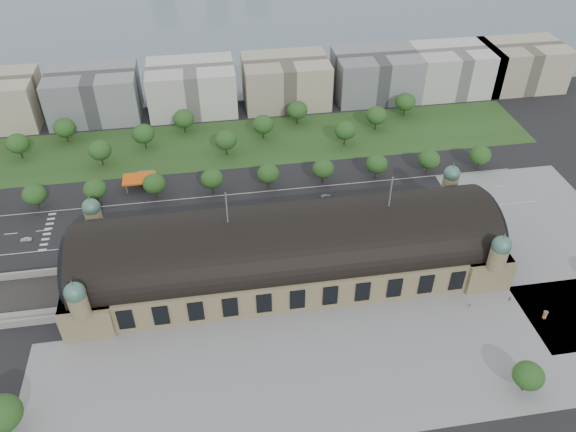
{
  "coord_description": "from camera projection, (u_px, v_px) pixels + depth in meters",
  "views": [
    {
      "loc": [
        -23.09,
        -145.35,
        141.48
      ],
      "look_at": [
        2.41,
        14.51,
        14.0
      ],
      "focal_mm": 35.0,
      "sensor_mm": 36.0,
      "label": 1
    }
  ],
  "objects": [
    {
      "name": "tree_belt_4",
      "position": [
        144.0,
        134.0,
        265.2
      ],
      "size": [
        10.4,
        10.4,
        12.48
      ],
      "color": "#2D2116",
      "rests_on": "ground"
    },
    {
      "name": "tree_belt_1",
      "position": [
        18.0,
        143.0,
        258.15
      ],
      "size": [
        10.4,
        10.4,
        12.48
      ],
      "color": "#2D2116",
      "rests_on": "ground"
    },
    {
      "name": "traffic_car_0",
      "position": [
        26.0,
        239.0,
        216.17
      ],
      "size": [
        4.28,
        1.86,
        1.44
      ],
      "primitive_type": "imported",
      "rotation": [
        0.0,
        0.0,
        -1.61
      ],
      "color": "white",
      "rests_on": "ground"
    },
    {
      "name": "traffic_car_4",
      "position": [
        264.0,
        222.0,
        224.42
      ],
      "size": [
        4.35,
        1.82,
        1.47
      ],
      "primitive_type": "imported",
      "rotation": [
        0.0,
        0.0,
        -1.59
      ],
      "color": "#171C41",
      "rests_on": "ground"
    },
    {
      "name": "tree_row_6",
      "position": [
        323.0,
        169.0,
        242.65
      ],
      "size": [
        9.6,
        9.6,
        11.52
      ],
      "color": "#2D2116",
      "rests_on": "ground"
    },
    {
      "name": "parked_car_1",
      "position": [
        146.0,
        246.0,
        212.92
      ],
      "size": [
        5.1,
        4.21,
        1.29
      ],
      "primitive_type": "imported",
      "rotation": [
        0.0,
        0.0,
        -1.04
      ],
      "color": "maroon",
      "rests_on": "ground"
    },
    {
      "name": "tree_belt_11",
      "position": [
        406.0,
        102.0,
        290.96
      ],
      "size": [
        10.4,
        10.4,
        12.48
      ],
      "color": "#2D2116",
      "rests_on": "ground"
    },
    {
      "name": "ground",
      "position": [
        288.0,
        271.0,
        203.16
      ],
      "size": [
        900.0,
        900.0,
        0.0
      ],
      "primitive_type": "plane",
      "color": "black",
      "rests_on": "ground"
    },
    {
      "name": "tree_plaza_s",
      "position": [
        528.0,
        376.0,
        159.82
      ],
      "size": [
        9.0,
        9.0,
        10.64
      ],
      "color": "#2D2116",
      "rests_on": "ground"
    },
    {
      "name": "bus_east",
      "position": [
        351.0,
        210.0,
        229.05
      ],
      "size": [
        12.18,
        4.01,
        3.33
      ],
      "primitive_type": "imported",
      "rotation": [
        0.0,
        0.0,
        1.47
      ],
      "color": "beige",
      "rests_on": "ground"
    },
    {
      "name": "office_2",
      "position": [
        94.0,
        94.0,
        289.02
      ],
      "size": [
        45.0,
        32.0,
        24.0
      ],
      "primitive_type": "cube",
      "color": "gray",
      "rests_on": "ground"
    },
    {
      "name": "bus_west",
      "position": [
        242.0,
        225.0,
        221.38
      ],
      "size": [
        11.79,
        3.52,
        3.24
      ],
      "primitive_type": "imported",
      "rotation": [
        0.0,
        0.0,
        1.5
      ],
      "color": "red",
      "rests_on": "ground"
    },
    {
      "name": "tree_belt_7",
      "position": [
        263.0,
        124.0,
        272.25
      ],
      "size": [
        10.4,
        10.4,
        12.48
      ],
      "color": "#2D2116",
      "rests_on": "ground"
    },
    {
      "name": "station",
      "position": [
        288.0,
        250.0,
        196.8
      ],
      "size": [
        150.0,
        48.4,
        44.3
      ],
      "color": "#857953",
      "rests_on": "ground"
    },
    {
      "name": "parked_car_5",
      "position": [
        184.0,
        240.0,
        215.64
      ],
      "size": [
        5.2,
        3.92,
        1.31
      ],
      "primitive_type": "imported",
      "rotation": [
        0.0,
        0.0,
        -1.15
      ],
      "color": "#92969A",
      "rests_on": "ground"
    },
    {
      "name": "plaza_east",
      "position": [
        552.0,
        242.0,
        215.9
      ],
      "size": [
        56.0,
        100.0,
        0.12
      ],
      "primitive_type": "cube",
      "color": "gray",
      "rests_on": "ground"
    },
    {
      "name": "tree_row_8",
      "position": [
        429.0,
        159.0,
        248.59
      ],
      "size": [
        9.6,
        9.6,
        11.52
      ],
      "color": "#2D2116",
      "rests_on": "ground"
    },
    {
      "name": "tree_row_5",
      "position": [
        268.0,
        174.0,
        239.68
      ],
      "size": [
        9.6,
        9.6,
        11.52
      ],
      "color": "#2D2116",
      "rests_on": "ground"
    },
    {
      "name": "tree_row_1",
      "position": [
        34.0,
        194.0,
        227.8
      ],
      "size": [
        9.6,
        9.6,
        11.52
      ],
      "color": "#2D2116",
      "rests_on": "ground"
    },
    {
      "name": "lake",
      "position": [
        227.0,
        7.0,
        434.35
      ],
      "size": [
        700.0,
        320.0,
        0.08
      ],
      "primitive_type": "cube",
      "color": "slate",
      "rests_on": "ground"
    },
    {
      "name": "tree_row_7",
      "position": [
        377.0,
        164.0,
        245.62
      ],
      "size": [
        9.6,
        9.6,
        11.52
      ],
      "color": "#2D2116",
      "rests_on": "ground"
    },
    {
      "name": "tree_belt_3",
      "position": [
        100.0,
        150.0,
        253.54
      ],
      "size": [
        10.4,
        10.4,
        12.48
      ],
      "color": "#2D2116",
      "rests_on": "ground"
    },
    {
      "name": "tree_belt_9",
      "position": [
        345.0,
        130.0,
        267.64
      ],
      "size": [
        10.4,
        10.4,
        12.48
      ],
      "color": "#2D2116",
      "rests_on": "ground"
    },
    {
      "name": "tree_belt_6",
      "position": [
        226.0,
        140.0,
        260.59
      ],
      "size": [
        10.4,
        10.4,
        12.48
      ],
      "color": "#2D2116",
      "rests_on": "ground"
    },
    {
      "name": "parked_car_3",
      "position": [
        126.0,
        249.0,
        211.73
      ],
      "size": [
        4.66,
        3.7,
        1.49
      ],
      "primitive_type": "imported",
      "rotation": [
        0.0,
        0.0,
        -1.05
      ],
      "color": "#57595F",
      "rests_on": "ground"
    },
    {
      "name": "parked_car_6",
      "position": [
        193.0,
        242.0,
        214.86
      ],
      "size": [
        5.74,
        5.23,
        1.61
      ],
      "primitive_type": "imported",
      "rotation": [
        0.0,
        0.0,
        -0.9
      ],
      "color": "black",
      "rests_on": "ground"
    },
    {
      "name": "tree_belt_10",
      "position": [
        377.0,
        116.0,
        279.3
      ],
      "size": [
        10.4,
        10.4,
        12.48
      ],
      "color": "#2D2116",
      "rests_on": "ground"
    },
    {
      "name": "traffic_car_2",
      "position": [
        112.0,
        238.0,
        216.84
      ],
      "size": [
        5.23,
        2.79,
        1.4
      ],
      "primitive_type": "imported",
      "rotation": [
        0.0,
        0.0,
        -1.48
      ],
      "color": "black",
      "rests_on": "ground"
    },
    {
      "name": "parked_car_2",
      "position": [
        143.0,
        240.0,
        215.66
      ],
      "size": [
        4.81,
        4.19,
        1.33
      ],
      "primitive_type": "imported",
      "rotation": [
        0.0,
        0.0,
        -0.95
      ],
      "color": "#1B254D",
      "rests_on": "ground"
    },
    {
      "name": "office_7",
      "position": [
        520.0,
        65.0,
        318.09
      ],
      "size": [
        45.0,
        32.0,
        24.0
      ],
      "primitive_type": "cube",
      "color": "#B9AD91",
      "rests_on": "ground"
    },
    {
      "name": "office_3",
      "position": [
        192.0,
        88.0,
        295.2
      ],
      "size": [
        45.0,
        32.0,
        24.0
      ],
      "primitive_type": "cube",
      "color": "silver",
      "rests_on": "ground"
    },
    {
      "name": "bus_mid",
      "position": [
        277.0,
        214.0,
        227.08
      ],
      "size": [
        11.41,
        3.45,
        3.13
      ],
      "primitive_type": "imported",
      "rotation": [
        0.0,
        0.0,
        1.5
      ],
      "color": "silver",
      "rests_on": "ground"
    },
    {
      "name": "tree_belt_8",
      "position": [
        297.0,
        110.0,
        283.91
      ],
      "size": [
        10.4,
        10.4,
        12.48
      ],
      "color": "#2D2116",
      "rests_on": "ground"
    },
    {
      "name": "office_5",
      "position": [
        376.0,
        75.0,
        307.58
      ],
      "size": [
        45.0,
        32.0,
        24.0
      ],
      "primitive_type": "cube",
      "color": "gray",
      "rests_on": "ground"
    },
    {
      "name": "plaza_south",
      "position": [
        343.0,
        367.0,
        170.26
      ],
      "size": [
        190.0,
        48.0,
        0.12
      ],
      "primitive_type": "cube",
      "color": "gray",
      "rests_on": "ground"
    },
    {
      "name": "tree_row_4",
      "position": [
        212.0,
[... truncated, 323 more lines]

